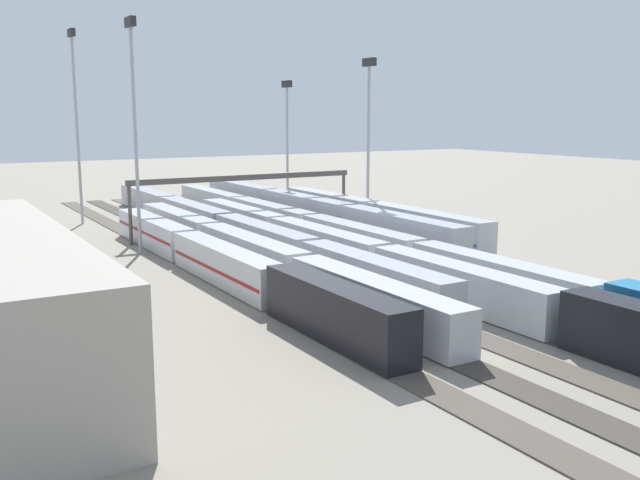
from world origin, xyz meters
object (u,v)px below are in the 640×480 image
(light_mast_0, at_px, (369,121))
(light_mast_2, at_px, (287,127))
(train_on_track_3, at_px, (375,259))
(signal_gantry, at_px, (245,182))
(train_on_track_6, at_px, (217,261))
(train_on_track_4, at_px, (225,227))
(train_on_track_2, at_px, (352,239))
(train_on_track_1, at_px, (306,212))
(train_on_track_0, at_px, (372,219))
(train_on_track_5, at_px, (250,253))
(light_mast_3, at_px, (76,104))
(light_mast_1, at_px, (134,107))

(light_mast_0, xyz_separation_m, light_mast_2, (25.27, 0.40, -1.26))
(train_on_track_3, relative_size, signal_gantry, 2.59)
(train_on_track_6, bearing_deg, train_on_track_3, -117.59)
(train_on_track_4, relative_size, train_on_track_2, 0.83)
(train_on_track_6, bearing_deg, signal_gantry, -30.60)
(train_on_track_4, relative_size, train_on_track_1, 1.34)
(train_on_track_1, distance_m, train_on_track_2, 21.41)
(train_on_track_1, distance_m, train_on_track_0, 11.90)
(train_on_track_6, xyz_separation_m, train_on_track_5, (2.40, -5.00, -0.09))
(light_mast_2, xyz_separation_m, light_mast_3, (3.13, 35.98, 3.89))
(train_on_track_6, distance_m, light_mast_0, 40.70)
(train_on_track_3, xyz_separation_m, train_on_track_6, (7.84, 15.00, 0.02))
(train_on_track_3, height_order, train_on_track_0, train_on_track_0)
(light_mast_2, bearing_deg, light_mast_0, -179.09)
(train_on_track_6, xyz_separation_m, train_on_track_2, (4.23, -20.00, -0.03))
(light_mast_2, bearing_deg, train_on_track_6, 144.16)
(light_mast_0, distance_m, light_mast_1, 35.49)
(train_on_track_3, xyz_separation_m, train_on_track_1, (32.88, -10.00, 0.53))
(train_on_track_1, xyz_separation_m, train_on_track_2, (-20.81, 5.00, -0.54))
(light_mast_2, bearing_deg, train_on_track_3, 161.78)
(train_on_track_6, distance_m, light_mast_2, 56.73)
(light_mast_1, xyz_separation_m, light_mast_2, (25.70, -35.04, -3.14))
(train_on_track_1, height_order, train_on_track_0, same)
(train_on_track_1, xyz_separation_m, light_mast_2, (19.70, -7.31, 12.62))
(train_on_track_6, bearing_deg, train_on_track_2, -78.06)
(train_on_track_2, bearing_deg, train_on_track_6, 101.94)
(train_on_track_3, relative_size, train_on_track_4, 0.95)
(train_on_track_0, xyz_separation_m, light_mast_0, (5.23, -2.71, 13.90))
(train_on_track_6, relative_size, signal_gantry, 1.90)
(train_on_track_6, xyz_separation_m, light_mast_3, (47.86, 3.67, 17.02))
(train_on_track_4, height_order, train_on_track_0, train_on_track_0)
(train_on_track_1, bearing_deg, train_on_track_2, 166.49)
(train_on_track_5, height_order, light_mast_1, light_mast_1)
(train_on_track_4, bearing_deg, train_on_track_6, 155.08)
(train_on_track_0, distance_m, light_mast_2, 33.09)
(light_mast_0, xyz_separation_m, light_mast_1, (-0.43, 35.44, 1.88))
(train_on_track_6, height_order, light_mast_1, light_mast_1)
(light_mast_3, distance_m, signal_gantry, 31.41)
(train_on_track_6, xyz_separation_m, signal_gantry, (25.36, -15.00, 5.55))
(train_on_track_4, xyz_separation_m, train_on_track_2, (-17.29, -10.00, 0.06))
(signal_gantry, bearing_deg, train_on_track_1, -91.84)
(train_on_track_5, bearing_deg, train_on_track_6, 115.64)
(train_on_track_2, height_order, light_mast_0, light_mast_0)
(train_on_track_3, height_order, train_on_track_6, same)
(train_on_track_5, xyz_separation_m, light_mast_1, (16.64, 7.72, 16.36))
(train_on_track_5, bearing_deg, train_on_track_3, -135.67)
(train_on_track_5, bearing_deg, train_on_track_0, -64.65)
(train_on_track_1, bearing_deg, train_on_track_6, 135.05)
(train_on_track_3, bearing_deg, train_on_track_0, -34.19)
(light_mast_3, bearing_deg, light_mast_2, -94.96)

